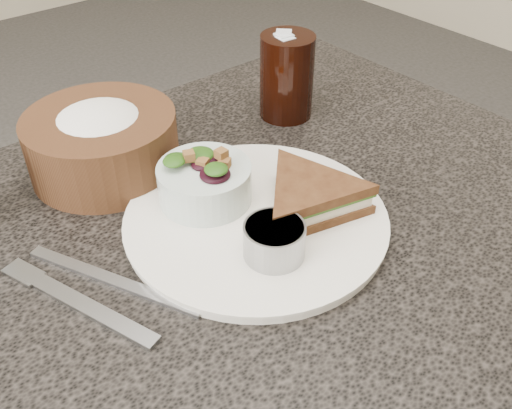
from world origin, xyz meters
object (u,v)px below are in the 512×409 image
Objects in this scene: dinner_plate at (256,220)px; salad_bowl at (204,177)px; dressing_ramekin at (274,241)px; cola_glass at (287,73)px; sandwich at (309,197)px; bread_basket at (101,134)px.

dinner_plate is 2.73× the size of salad_bowl.
dressing_ramekin is 0.49× the size of cola_glass.
dressing_ramekin is (-0.03, -0.06, 0.03)m from dinner_plate.
dressing_ramekin is at bearing -134.33° from cola_glass.
sandwich is at bearing -50.55° from salad_bowl.
dressing_ramekin is at bearing -90.57° from salad_bowl.
cola_glass is at bearing 25.68° from salad_bowl.
sandwich is 1.40× the size of salad_bowl.
cola_glass reaches higher than sandwich.
salad_bowl reaches higher than dressing_ramekin.
salad_bowl is 0.13m from dressing_ramekin.
salad_bowl is 0.58× the size of bread_basket.
bread_basket is at bearing 109.50° from salad_bowl.
bread_basket is 0.29m from cola_glass.
cola_glass is (0.23, 0.11, 0.02)m from salad_bowl.
sandwich reaches higher than dressing_ramekin.
cola_glass is at bearing 45.67° from dressing_ramekin.
sandwich is at bearing -126.22° from cola_glass.
sandwich is 1.15× the size of cola_glass.
bread_basket reaches higher than salad_bowl.
dressing_ramekin is at bearing -79.35° from bread_basket.
dressing_ramekin is 0.29m from bread_basket.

